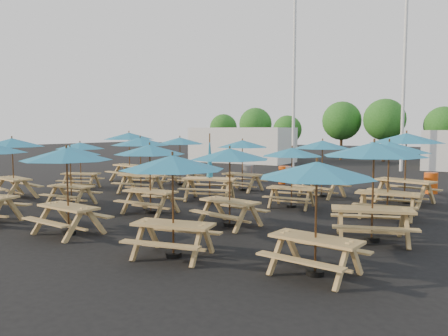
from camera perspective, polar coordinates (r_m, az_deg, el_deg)
The scene contains 32 objects.
ground at distance 16.32m, azimuth -2.68°, elevation -4.25°, with size 120.00×120.00×0.00m, color black.
picnic_unit_1 at distance 18.56m, azimuth -25.94°, elevation 2.70°, with size 2.82×2.82×2.33m.
picnic_unit_2 at distance 20.41m, azimuth -18.28°, elevation 2.52°, with size 2.70×2.70×2.09m.
picnic_unit_3 at distance 22.71m, azimuth -12.30°, elevation 3.82°, with size 3.07×3.07×2.51m.
picnic_unit_5 at distance 16.03m, azimuth -19.46°, elevation 1.78°, with size 2.28×2.28×2.05m.
picnic_unit_6 at distance 18.31m, azimuth -10.88°, elevation 3.10°, with size 2.64×2.64×2.33m.
picnic_unit_7 at distance 20.78m, azimuth -5.78°, elevation 3.27°, with size 2.51×2.51×2.29m.
picnic_unit_8 at distance 11.49m, azimuth -19.87°, elevation 1.21°, with size 2.45×2.45×2.19m.
picnic_unit_9 at distance 13.76m, azimuth -9.67°, elevation 1.98°, with size 2.26×2.26×2.18m.
picnic_unit_10 at distance 16.23m, azimuth -1.87°, elevation -0.65°, with size 2.35×2.18×2.49m.
picnic_unit_11 at distance 18.74m, azimuth 2.42°, elevation 2.88°, with size 2.48×2.48×2.20m.
picnic_unit_12 at distance 8.93m, azimuth -6.73°, elevation 0.11°, with size 2.54×2.54×2.13m.
picnic_unit_13 at distance 11.76m, azimuth 0.76°, elevation 1.39°, with size 2.56×2.56×2.15m.
picnic_unit_14 at distance 14.83m, azimuth 8.88°, elevation 1.73°, with size 2.23×2.23×2.04m.
picnic_unit_15 at distance 17.43m, azimuth 12.74°, elevation 2.68°, with size 2.83×2.83×2.23m.
picnic_unit_16 at distance 7.91m, azimuth 12.02°, elevation -0.89°, with size 2.38×2.38×2.08m.
picnic_unit_17 at distance 10.70m, azimuth 19.00°, elevation 1.76°, with size 3.01×3.01×2.36m.
picnic_unit_18 at distance 13.79m, azimuth 20.76°, elevation 2.14°, with size 2.46×2.46×2.29m.
picnic_unit_19 at distance 16.76m, azimuth 22.71°, elevation 3.23°, with size 3.21×3.21×2.53m.
waste_bin_0 at distance 22.01m, azimuth 3.17°, elevation -0.72°, with size 0.54×0.54×0.86m, color gray.
waste_bin_1 at distance 21.46m, azimuth 7.84°, elevation -0.90°, with size 0.54×0.54×0.86m, color #DC4B0C.
waste_bin_2 at distance 21.11m, azimuth 8.74°, elevation -1.01°, with size 0.54×0.54×0.86m, color gray.
waste_bin_3 at distance 19.95m, azimuth 25.40°, elevation -1.79°, with size 0.54×0.54×0.86m, color #DC4B0C.
mast_0 at distance 29.72m, azimuth 9.14°, elevation 11.47°, with size 0.20×0.20×12.00m, color silver.
mast_1 at distance 29.98m, azimuth 22.47°, elevation 11.10°, with size 0.20×0.20×12.00m, color silver.
event_tent_0 at distance 35.71m, azimuth 2.40°, elevation 3.04°, with size 8.00×4.00×2.80m, color silver.
tree_0 at distance 44.98m, azimuth -0.07°, elevation 5.27°, with size 2.80×2.80×4.24m.
tree_1 at distance 41.74m, azimuth 4.13°, elevation 5.72°, with size 3.11×3.11×4.72m.
tree_2 at distance 40.12m, azimuth 8.27°, elevation 4.96°, with size 2.59×2.59×3.93m.
tree_3 at distance 39.63m, azimuth 15.13°, elevation 5.97°, with size 3.36×3.36×5.09m.
tree_4 at distance 38.37m, azimuth 20.23°, elevation 5.95°, with size 3.41×3.41×5.17m.
tree_5 at distance 38.23m, azimuth 26.74°, elevation 5.00°, with size 2.94×2.94×4.45m.
Camera 1 is at (8.83, -13.47, 2.62)m, focal length 35.00 mm.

